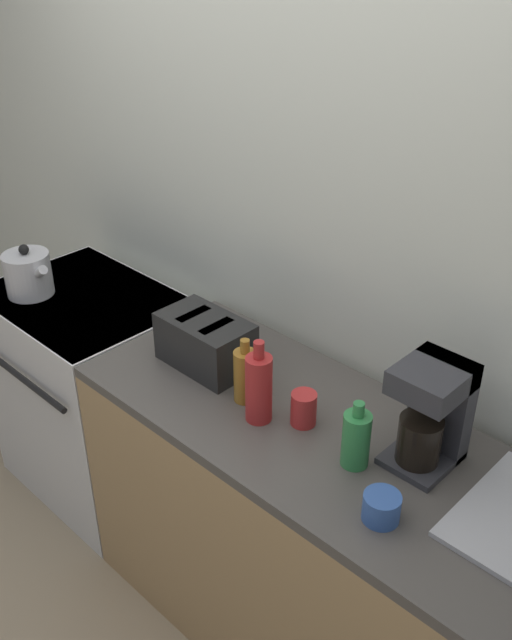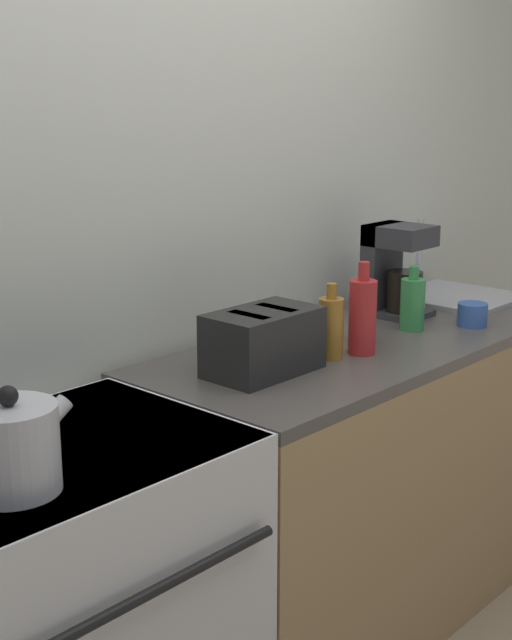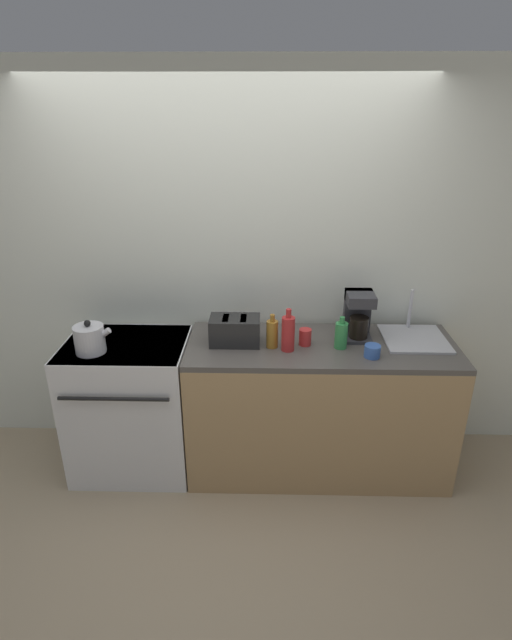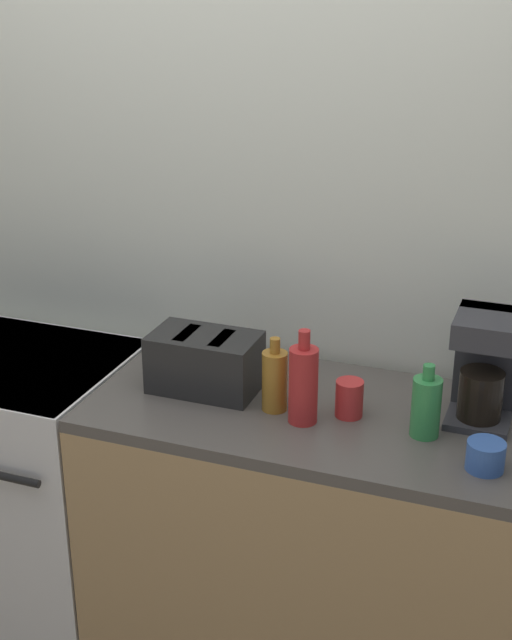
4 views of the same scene
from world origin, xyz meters
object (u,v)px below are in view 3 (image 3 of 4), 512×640
toaster (235,330)px  bottle_amber (272,334)px  cup_blue (372,351)px  kettle (90,339)px  coffee_maker (358,314)px  stove (132,404)px  bottle_green (341,335)px  cup_red (305,337)px  bottle_red (288,333)px

toaster → bottle_amber: 0.24m
cup_blue → kettle: bearing=179.3°
coffee_maker → stove: bearing=-174.7°
bottle_green → bottle_amber: bottle_amber is taller
bottle_green → coffee_maker: bearing=51.7°
stove → coffee_maker: bearing=5.3°
kettle → coffee_maker: size_ratio=0.74×
stove → cup_red: 1.25m
kettle → bottle_green: kettle is taller
stove → bottle_green: size_ratio=4.52×
cup_red → cup_blue: bearing=-21.6°
bottle_amber → bottle_green: bearing=0.1°
bottle_amber → toaster: bearing=168.2°
cup_blue → bottle_red: bearing=171.1°
kettle → bottle_amber: (1.11, 0.10, 0.00)m
toaster → cup_red: 0.44m
stove → toaster: toaster is taller
bottle_green → cup_red: 0.22m
toaster → bottle_green: bottle_green is taller
stove → bottle_amber: size_ratio=4.28×
kettle → cup_red: (1.31, 0.13, -0.03)m
coffee_maker → bottle_red: coffee_maker is taller
bottle_green → bottle_amber: 0.43m
bottle_green → stove: bearing=179.0°
cup_blue → cup_red: cup_red is taller
kettle → toaster: (0.87, 0.15, -0.00)m
kettle → bottle_amber: bottle_amber is taller
toaster → cup_red: size_ratio=2.97×
kettle → bottle_red: (1.20, 0.06, 0.03)m
coffee_maker → cup_blue: (0.05, -0.28, -0.12)m
coffee_maker → cup_red: bearing=-160.1°
bottle_amber → cup_red: size_ratio=2.07×
bottle_amber → cup_blue: 0.61m
bottle_green → cup_blue: (0.17, -0.12, -0.05)m
toaster → coffee_maker: 0.80m
toaster → bottle_green: bearing=-4.2°
kettle → bottle_green: size_ratio=1.11×
kettle → bottle_amber: size_ratio=1.05×
kettle → cup_red: size_ratio=2.18×
coffee_maker → bottle_red: bearing=-156.2°
kettle → cup_red: 1.32m
bottle_green → cup_red: (-0.22, 0.04, -0.03)m
toaster → coffee_maker: (0.79, 0.11, 0.08)m
bottle_red → cup_blue: bottle_red is taller
kettle → cup_blue: kettle is taller
bottle_amber → coffee_maker: bearing=16.3°
coffee_maker → cup_blue: size_ratio=3.20×
bottle_green → bottle_amber: size_ratio=0.95×
stove → toaster: size_ratio=2.98×
stove → cup_red: (1.14, 0.01, 0.51)m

